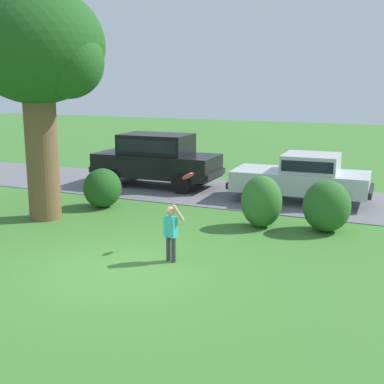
{
  "coord_description": "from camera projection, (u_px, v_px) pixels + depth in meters",
  "views": [
    {
      "loc": [
        5.56,
        -8.66,
        3.8
      ],
      "look_at": [
        0.4,
        2.89,
        1.1
      ],
      "focal_mm": 48.89,
      "sensor_mm": 36.0,
      "label": 1
    }
  ],
  "objects": [
    {
      "name": "ground_plane",
      "position": [
        117.0,
        269.0,
        10.75
      ],
      "size": [
        80.0,
        80.0,
        0.0
      ],
      "primitive_type": "plane",
      "color": "#3D752D"
    },
    {
      "name": "driveway_strip",
      "position": [
        241.0,
        194.0,
        17.76
      ],
      "size": [
        28.0,
        4.4,
        0.02
      ],
      "primitive_type": "cube",
      "color": "slate",
      "rests_on": "ground"
    },
    {
      "name": "oak_tree_large",
      "position": [
        40.0,
        54.0,
        13.87
      ],
      "size": [
        3.78,
        3.66,
        6.29
      ],
      "color": "brown",
      "rests_on": "ground"
    },
    {
      "name": "shrub_near_tree",
      "position": [
        102.0,
        188.0,
        15.91
      ],
      "size": [
        1.12,
        1.24,
        1.2
      ],
      "color": "#1E511C",
      "rests_on": "ground"
    },
    {
      "name": "shrub_centre_left",
      "position": [
        261.0,
        201.0,
        13.73
      ],
      "size": [
        1.09,
        0.98,
        1.38
      ],
      "color": "#33702B",
      "rests_on": "ground"
    },
    {
      "name": "shrub_centre",
      "position": [
        327.0,
        208.0,
        13.37
      ],
      "size": [
        1.21,
        1.2,
        1.34
      ],
      "color": "#286023",
      "rests_on": "ground"
    },
    {
      "name": "parked_sedan",
      "position": [
        303.0,
        176.0,
        16.5
      ],
      "size": [
        4.49,
        2.27,
        1.56
      ],
      "color": "silver",
      "rests_on": "ground"
    },
    {
      "name": "parked_suv",
      "position": [
        156.0,
        157.0,
        19.0
      ],
      "size": [
        4.75,
        2.2,
        1.92
      ],
      "color": "black",
      "rests_on": "ground"
    },
    {
      "name": "child_thrower",
      "position": [
        171.0,
        229.0,
        11.07
      ],
      "size": [
        0.47,
        0.23,
        1.29
      ],
      "color": "#383842",
      "rests_on": "ground"
    },
    {
      "name": "frisbee",
      "position": [
        188.0,
        176.0,
        11.8
      ],
      "size": [
        0.28,
        0.28,
        0.22
      ],
      "color": "red"
    }
  ]
}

